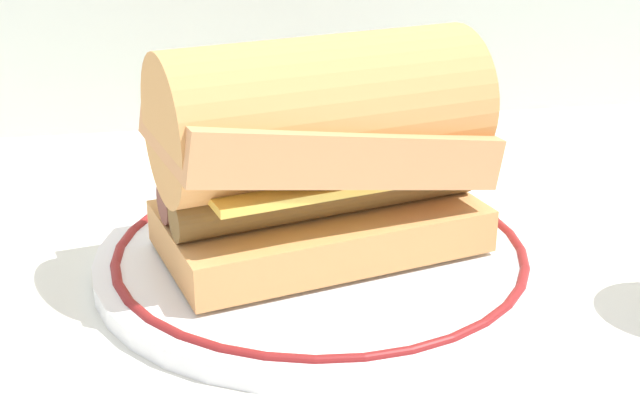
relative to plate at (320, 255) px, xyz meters
The scene contains 4 objects.
ground_plane 0.03m from the plate, 150.39° to the right, with size 1.50×1.50×0.00m, color silver.
plate is the anchor object (origin of this frame).
sausage_sandwich 0.07m from the plate, 90.00° to the left, with size 0.21×0.14×0.13m.
butter_knife 0.20m from the plate, 65.30° to the left, with size 0.14×0.11×0.01m.
Camera 1 is at (-0.06, -0.47, 0.25)m, focal length 49.37 mm.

